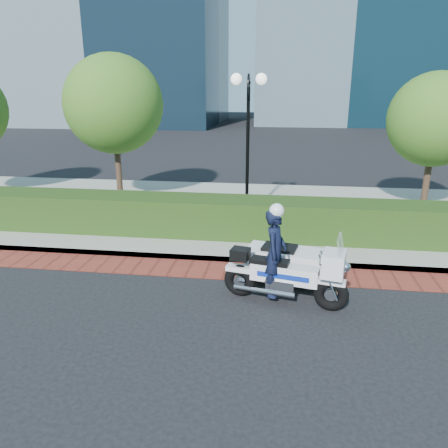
# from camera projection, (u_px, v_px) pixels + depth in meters

# --- Properties ---
(ground) EXTENTS (120.00, 120.00, 0.00)m
(ground) POSITION_uv_depth(u_px,v_px,m) (173.00, 299.00, 8.66)
(ground) COLOR black
(ground) RESTS_ON ground
(brick_strip) EXTENTS (60.00, 1.00, 0.01)m
(brick_strip) POSITION_uv_depth(u_px,v_px,m) (189.00, 269.00, 10.07)
(brick_strip) COLOR maroon
(brick_strip) RESTS_ON ground
(sidewalk) EXTENTS (60.00, 8.00, 0.15)m
(sidewalk) POSITION_uv_depth(u_px,v_px,m) (218.00, 212.00, 14.29)
(sidewalk) COLOR gray
(sidewalk) RESTS_ON ground
(hedge_main) EXTENTS (18.00, 1.20, 1.00)m
(hedge_main) POSITION_uv_depth(u_px,v_px,m) (205.00, 216.00, 11.85)
(hedge_main) COLOR black
(hedge_main) RESTS_ON sidewalk
(lamppost) EXTENTS (1.02, 0.70, 4.21)m
(lamppost) POSITION_uv_depth(u_px,v_px,m) (248.00, 124.00, 12.53)
(lamppost) COLOR black
(lamppost) RESTS_ON sidewalk
(tree_b) EXTENTS (3.20, 3.20, 4.89)m
(tree_b) POSITION_uv_depth(u_px,v_px,m) (114.00, 104.00, 14.19)
(tree_b) COLOR #332319
(tree_b) RESTS_ON sidewalk
(tree_c) EXTENTS (2.80, 2.80, 4.30)m
(tree_c) POSITION_uv_depth(u_px,v_px,m) (435.00, 120.00, 13.01)
(tree_c) COLOR #332319
(tree_c) RESTS_ON sidewalk
(police_motorcycle) EXTENTS (2.43, 1.98, 1.98)m
(police_motorcycle) POSITION_uv_depth(u_px,v_px,m) (283.00, 263.00, 8.67)
(police_motorcycle) COLOR black
(police_motorcycle) RESTS_ON ground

